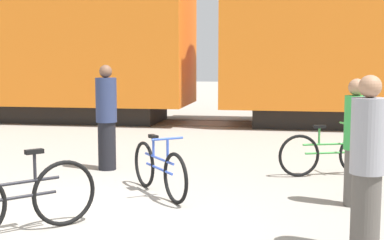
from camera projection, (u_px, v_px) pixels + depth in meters
The scene contains 11 objects.
ground_plane at pixel (88, 220), 6.37m from camera, with size 80.00×80.00×0.00m, color gray.
freight_train at pixel (206, 23), 15.74m from camera, with size 23.81×3.00×5.67m.
rail_near at pixel (203, 126), 15.37m from camera, with size 35.81×0.07×0.01m, color #4C4238.
rail_far at pixel (209, 120), 16.78m from camera, with size 35.81×0.07×0.01m, color #4C4238.
bicycle_blue at pixel (159, 169), 7.54m from camera, with size 1.11×1.43×0.86m.
bicycle_green at pixel (329, 153), 8.79m from camera, with size 1.66×0.63×0.87m.
bicycle_black at pixel (19, 199), 5.82m from camera, with size 1.27×1.35×0.96m.
person_in_green at pixel (355, 142), 6.93m from camera, with size 0.30×0.30×1.67m.
person_in_navy at pixel (106, 118), 9.23m from camera, with size 0.36×0.36×1.82m.
person_in_grey at pixel (367, 165), 5.20m from camera, with size 0.34×0.34×1.77m.
backpack at pixel (369, 184), 7.53m from camera, with size 0.28×0.20×0.34m.
Camera 1 is at (2.27, -5.90, 1.91)m, focal length 50.00 mm.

